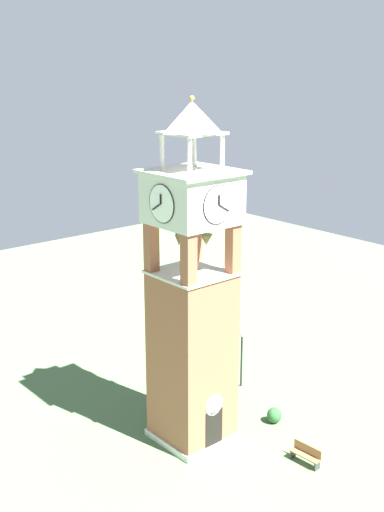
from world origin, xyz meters
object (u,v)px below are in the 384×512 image
(park_bench, at_px, (306,454))
(lamp_post, at_px, (242,348))
(clock_tower, at_px, (192,310))
(trash_bin, at_px, (176,394))

(park_bench, relative_size, lamp_post, 0.46)
(lamp_post, bearing_deg, clock_tower, -158.29)
(lamp_post, distance_m, trash_bin, 4.73)
(park_bench, height_order, lamp_post, lamp_post)
(trash_bin, bearing_deg, clock_tower, -117.41)
(lamp_post, relative_size, trash_bin, 4.45)
(trash_bin, bearing_deg, park_bench, -84.66)
(trash_bin, bearing_deg, lamp_post, -16.21)
(park_bench, relative_size, trash_bin, 2.03)
(park_bench, height_order, trash_bin, park_bench)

